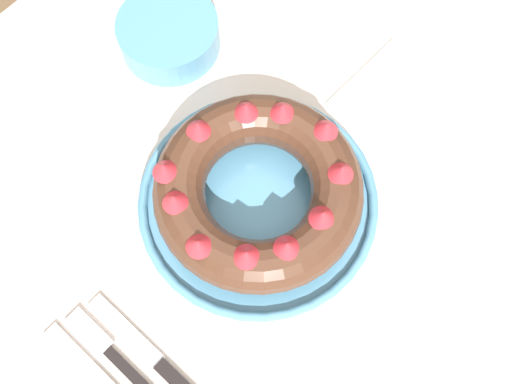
{
  "coord_description": "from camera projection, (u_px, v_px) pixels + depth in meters",
  "views": [
    {
      "loc": [
        -0.19,
        -0.18,
        1.47
      ],
      "look_at": [
        -0.0,
        -0.01,
        0.8
      ],
      "focal_mm": 42.0,
      "sensor_mm": 36.0,
      "label": 1
    }
  ],
  "objects": [
    {
      "name": "side_bowl",
      "position": [
        169.0,
        34.0,
        0.83
      ],
      "size": [
        0.14,
        0.14,
        0.05
      ],
      "primitive_type": "cylinder",
      "color": "#518EB2",
      "rests_on": "dining_table"
    },
    {
      "name": "dining_table",
      "position": [
        253.0,
        222.0,
        0.85
      ],
      "size": [
        1.53,
        0.94,
        0.75
      ],
      "color": "beige",
      "rests_on": "ground_plane"
    },
    {
      "name": "fork",
      "position": [
        126.0,
        368.0,
        0.69
      ],
      "size": [
        0.02,
        0.22,
        0.01
      ],
      "rotation": [
        0.0,
        0.0,
        0.07
      ],
      "color": "black",
      "rests_on": "dining_table"
    },
    {
      "name": "serving_dish",
      "position": [
        256.0,
        204.0,
        0.75
      ],
      "size": [
        0.3,
        0.3,
        0.02
      ],
      "color": "#518EB2",
      "rests_on": "dining_table"
    },
    {
      "name": "cake_knife",
      "position": [
        161.0,
        365.0,
        0.69
      ],
      "size": [
        0.02,
        0.2,
        0.01
      ],
      "rotation": [
        0.0,
        0.0,
        0.05
      ],
      "color": "black",
      "rests_on": "dining_table"
    },
    {
      "name": "ground_plane",
      "position": [
        254.0,
        306.0,
        1.47
      ],
      "size": [
        8.0,
        8.0,
        0.0
      ],
      "primitive_type": "plane",
      "color": "brown"
    },
    {
      "name": "napkin",
      "position": [
        389.0,
        93.0,
        0.82
      ],
      "size": [
        0.15,
        0.11,
        0.0
      ],
      "primitive_type": "cube",
      "rotation": [
        0.0,
        0.0,
        -0.03
      ],
      "color": "white",
      "rests_on": "dining_table"
    },
    {
      "name": "bundt_cake",
      "position": [
        256.0,
        191.0,
        0.71
      ],
      "size": [
        0.25,
        0.25,
        0.08
      ],
      "color": "#4C2D1E",
      "rests_on": "serving_dish"
    }
  ]
}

